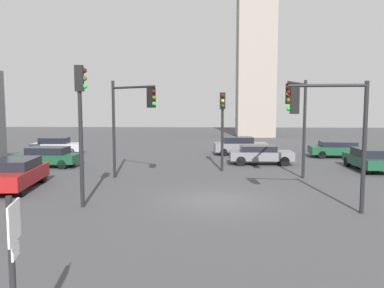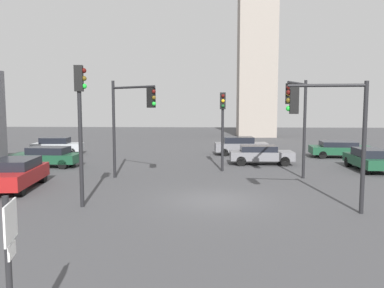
{
  "view_description": "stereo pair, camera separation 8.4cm",
  "coord_description": "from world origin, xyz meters",
  "views": [
    {
      "loc": [
        -0.35,
        -16.58,
        4.1
      ],
      "look_at": [
        -1.16,
        4.35,
        1.97
      ],
      "focal_mm": 37.1,
      "sensor_mm": 36.0,
      "label": 1
    },
    {
      "loc": [
        -0.27,
        -16.58,
        4.1
      ],
      "look_at": [
        -1.16,
        4.35,
        1.97
      ],
      "focal_mm": 37.1,
      "sensor_mm": 36.0,
      "label": 2
    }
  ],
  "objects": [
    {
      "name": "traffic_light_4",
      "position": [
        -4.34,
        4.11,
        3.72
      ],
      "size": [
        2.69,
        2.14,
        5.35
      ],
      "rotation": [
        0.0,
        0.0,
        -0.66
      ],
      "color": "black",
      "rests_on": "ground_plane"
    },
    {
      "name": "car_2",
      "position": [
        9.79,
        13.96,
        0.67
      ],
      "size": [
        4.69,
        2.3,
        1.23
      ],
      "rotation": [
        0.0,
        0.0,
        -0.06
      ],
      "color": "#19472D",
      "rests_on": "ground_plane"
    },
    {
      "name": "car_0",
      "position": [
        9.57,
        7.99,
        0.73
      ],
      "size": [
        1.74,
        4.26,
        1.37
      ],
      "rotation": [
        0.0,
        0.0,
        1.58
      ],
      "color": "#19472D",
      "rests_on": "ground_plane"
    },
    {
      "name": "car_6",
      "position": [
        2.26,
        15.21,
        0.76
      ],
      "size": [
        4.26,
        1.98,
        1.45
      ],
      "rotation": [
        0.0,
        0.0,
        0.06
      ],
      "color": "slate",
      "rests_on": "ground_plane"
    },
    {
      "name": "car_3",
      "position": [
        -12.59,
        14.9,
        0.72
      ],
      "size": [
        4.02,
        1.82,
        1.37
      ],
      "rotation": [
        0.0,
        0.0,
        0.06
      ],
      "color": "#ADB2B7",
      "rests_on": "ground_plane"
    },
    {
      "name": "traffic_light_2",
      "position": [
        0.56,
        7.37,
        3.34
      ],
      "size": [
        0.33,
        0.47,
        4.77
      ],
      "rotation": [
        0.0,
        0.0,
        -1.53
      ],
      "color": "black",
      "rests_on": "ground_plane"
    },
    {
      "name": "car_5",
      "position": [
        -10.84,
        8.55,
        0.69
      ],
      "size": [
        4.46,
        1.99,
        1.31
      ],
      "rotation": [
        0.0,
        0.0,
        3.09
      ],
      "color": "#19472D",
      "rests_on": "ground_plane"
    },
    {
      "name": "skyline_tower",
      "position": [
        5.65,
        33.84,
        11.8
      ],
      "size": [
        4.59,
        4.59,
        23.61
      ],
      "primitive_type": "cube",
      "color": "gray",
      "rests_on": "ground_plane"
    },
    {
      "name": "car_4",
      "position": [
        -9.64,
        1.88,
        0.76
      ],
      "size": [
        2.48,
        4.7,
        1.44
      ],
      "rotation": [
        0.0,
        0.0,
        -1.47
      ],
      "color": "maroon",
      "rests_on": "ground_plane"
    },
    {
      "name": "traffic_light_1",
      "position": [
        4.31,
        4.14,
        3.8
      ],
      "size": [
        1.6,
        2.64,
        5.37
      ],
      "rotation": [
        0.0,
        0.0,
        -2.09
      ],
      "color": "black",
      "rests_on": "ground_plane"
    },
    {
      "name": "traffic_light_3",
      "position": [
        4.15,
        -1.66,
        3.54
      ],
      "size": [
        2.92,
        0.51,
        4.93
      ],
      "rotation": [
        0.0,
        0.0,
        3.04
      ],
      "color": "black",
      "rests_on": "ground_plane"
    },
    {
      "name": "ground_plane",
      "position": [
        0.0,
        0.0,
        0.0
      ],
      "size": [
        104.86,
        104.86,
        0.0
      ],
      "primitive_type": "plane",
      "color": "#424244"
    },
    {
      "name": "direction_sign",
      "position": [
        -3.36,
        -10.75,
        1.72
      ],
      "size": [
        0.2,
        0.69,
        2.54
      ],
      "rotation": [
        0.0,
        0.0,
        0.23
      ],
      "color": "black",
      "rests_on": "ground_plane"
    },
    {
      "name": "car_1",
      "position": [
        3.24,
        10.19,
        0.7
      ],
      "size": [
        4.23,
        1.74,
        1.28
      ],
      "rotation": [
        0.0,
        0.0,
        0.01
      ],
      "color": "slate",
      "rests_on": "ground_plane"
    },
    {
      "name": "traffic_light_0",
      "position": [
        -5.29,
        -1.27,
        3.86
      ],
      "size": [
        0.48,
        0.37,
        5.58
      ],
      "rotation": [
        0.0,
        0.0,
        0.16
      ],
      "color": "black",
      "rests_on": "ground_plane"
    }
  ]
}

